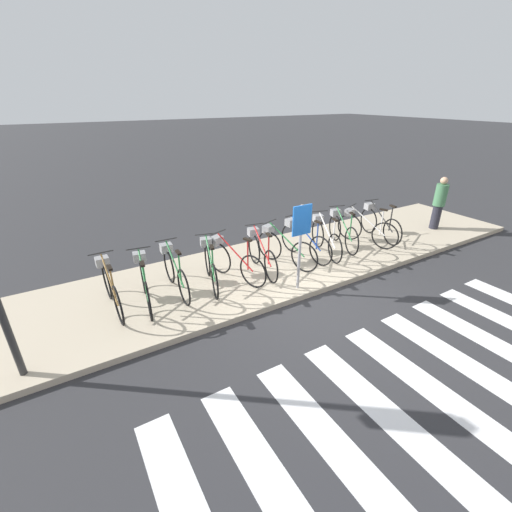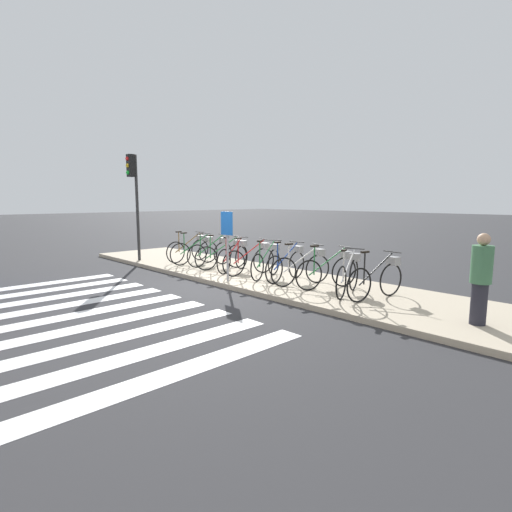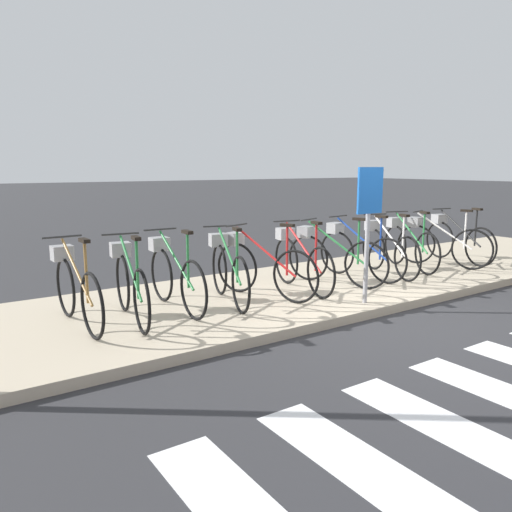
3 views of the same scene
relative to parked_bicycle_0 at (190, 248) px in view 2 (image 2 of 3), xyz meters
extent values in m
plane|color=#2D2D30|center=(3.54, -1.50, -0.58)|extent=(120.00, 120.00, 0.00)
cube|color=#B7A88E|center=(3.54, 0.01, -0.52)|extent=(15.37, 3.02, 0.12)
cube|color=silver|center=(6.24, -6.81, -0.58)|extent=(0.45, 8.00, 0.01)
cube|color=silver|center=(7.14, -6.81, -0.58)|extent=(0.45, 8.00, 0.01)
torus|color=black|center=(0.02, -0.60, -0.09)|extent=(0.06, 0.73, 0.73)
torus|color=black|center=(-0.01, 0.42, -0.09)|extent=(0.06, 0.73, 0.73)
cylinder|color=olive|center=(0.00, -0.09, 0.20)|extent=(0.06, 1.03, 0.62)
cylinder|color=olive|center=(0.01, -0.46, 0.24)|extent=(0.03, 0.03, 0.66)
cube|color=black|center=(0.01, -0.46, 0.59)|extent=(0.08, 0.20, 0.04)
cylinder|color=#262626|center=(-0.01, 0.42, 0.53)|extent=(0.46, 0.04, 0.02)
cube|color=gray|center=(-0.01, 0.47, 0.32)|extent=(0.25, 0.21, 0.18)
torus|color=black|center=(0.51, -0.73, -0.09)|extent=(0.14, 0.73, 0.73)
torus|color=black|center=(0.65, 0.27, -0.09)|extent=(0.14, 0.73, 0.73)
cylinder|color=#267238|center=(0.58, -0.23, 0.20)|extent=(0.18, 1.02, 0.62)
cylinder|color=#267238|center=(0.53, -0.59, 0.24)|extent=(0.04, 0.04, 0.66)
cube|color=black|center=(0.53, -0.59, 0.59)|extent=(0.10, 0.21, 0.04)
cylinder|color=#262626|center=(0.65, 0.27, 0.53)|extent=(0.46, 0.09, 0.02)
cube|color=gray|center=(0.66, 0.32, 0.32)|extent=(0.27, 0.23, 0.18)
torus|color=black|center=(1.22, -0.58, -0.09)|extent=(0.06, 0.73, 0.73)
torus|color=black|center=(1.25, 0.43, -0.09)|extent=(0.06, 0.73, 0.73)
cylinder|color=#267238|center=(1.23, -0.08, 0.20)|extent=(0.07, 1.03, 0.62)
cylinder|color=#267238|center=(1.22, -0.44, 0.24)|extent=(0.03, 0.03, 0.66)
cube|color=black|center=(1.22, -0.44, 0.59)|extent=(0.08, 0.20, 0.04)
cylinder|color=#262626|center=(1.25, 0.43, 0.53)|extent=(0.46, 0.04, 0.02)
cube|color=gray|center=(1.25, 0.48, 0.32)|extent=(0.25, 0.21, 0.18)
torus|color=black|center=(1.83, -0.67, -0.09)|extent=(0.22, 0.72, 0.73)
torus|color=black|center=(2.09, 0.30, -0.09)|extent=(0.22, 0.72, 0.73)
cylinder|color=#267238|center=(1.96, -0.18, 0.20)|extent=(0.30, 1.00, 0.62)
cylinder|color=#267238|center=(1.86, -0.54, 0.24)|extent=(0.04, 0.04, 0.66)
cube|color=black|center=(1.86, -0.54, 0.59)|extent=(0.12, 0.21, 0.04)
cylinder|color=#262626|center=(2.09, 0.30, 0.53)|extent=(0.45, 0.14, 0.02)
cube|color=gray|center=(2.10, 0.35, 0.32)|extent=(0.28, 0.26, 0.18)
torus|color=black|center=(2.69, -0.69, -0.09)|extent=(0.27, 0.71, 0.73)
torus|color=black|center=(2.36, 0.27, -0.09)|extent=(0.27, 0.71, 0.73)
cylinder|color=red|center=(2.52, -0.21, 0.20)|extent=(0.36, 0.98, 0.62)
cylinder|color=red|center=(2.64, -0.56, 0.24)|extent=(0.04, 0.04, 0.66)
cube|color=black|center=(2.64, -0.56, 0.59)|extent=(0.13, 0.21, 0.04)
cylinder|color=#262626|center=(2.36, 0.27, 0.53)|extent=(0.44, 0.17, 0.02)
cube|color=gray|center=(2.35, 0.32, 0.32)|extent=(0.29, 0.27, 0.18)
torus|color=black|center=(3.13, -0.69, -0.09)|extent=(0.16, 0.73, 0.73)
torus|color=black|center=(3.30, 0.31, -0.09)|extent=(0.16, 0.73, 0.73)
cylinder|color=red|center=(3.21, -0.19, 0.20)|extent=(0.20, 1.02, 0.62)
cylinder|color=red|center=(3.15, -0.55, 0.24)|extent=(0.04, 0.04, 0.66)
cube|color=black|center=(3.15, -0.55, 0.59)|extent=(0.10, 0.21, 0.04)
cylinder|color=#262626|center=(3.30, 0.31, 0.53)|extent=(0.46, 0.10, 0.02)
cube|color=gray|center=(3.30, 0.36, 0.32)|extent=(0.27, 0.24, 0.18)
torus|color=black|center=(4.05, -0.67, -0.09)|extent=(0.27, 0.71, 0.73)
torus|color=black|center=(3.72, 0.29, -0.09)|extent=(0.27, 0.71, 0.73)
cylinder|color=#267238|center=(3.89, -0.19, 0.20)|extent=(0.36, 0.98, 0.62)
cylinder|color=#267238|center=(4.00, -0.54, 0.24)|extent=(0.04, 0.04, 0.66)
cube|color=black|center=(4.00, -0.54, 0.59)|extent=(0.13, 0.21, 0.04)
cylinder|color=#262626|center=(3.72, 0.29, 0.53)|extent=(0.44, 0.17, 0.02)
cube|color=gray|center=(3.71, 0.33, 0.32)|extent=(0.29, 0.27, 0.18)
torus|color=black|center=(4.59, -0.60, -0.09)|extent=(0.12, 0.73, 0.73)
torus|color=black|center=(4.46, 0.40, -0.09)|extent=(0.12, 0.73, 0.73)
cylinder|color=navy|center=(4.53, -0.10, 0.20)|extent=(0.16, 1.02, 0.62)
cylinder|color=navy|center=(4.57, -0.46, 0.24)|extent=(0.04, 0.04, 0.66)
cube|color=black|center=(4.57, -0.46, 0.59)|extent=(0.09, 0.21, 0.04)
cylinder|color=#262626|center=(4.46, 0.40, 0.53)|extent=(0.46, 0.08, 0.02)
cube|color=gray|center=(4.46, 0.45, 0.32)|extent=(0.26, 0.23, 0.18)
torus|color=black|center=(4.98, -0.67, -0.09)|extent=(0.24, 0.72, 0.73)
torus|color=black|center=(5.26, 0.30, -0.09)|extent=(0.24, 0.72, 0.73)
cylinder|color=silver|center=(5.12, -0.18, 0.20)|extent=(0.31, 1.00, 0.62)
cylinder|color=silver|center=(5.02, -0.54, 0.24)|extent=(0.04, 0.04, 0.66)
cube|color=black|center=(5.02, -0.54, 0.59)|extent=(0.12, 0.21, 0.04)
cylinder|color=#262626|center=(5.26, 0.30, 0.53)|extent=(0.45, 0.15, 0.02)
cube|color=gray|center=(5.27, 0.35, 0.32)|extent=(0.29, 0.26, 0.18)
torus|color=black|center=(5.66, -0.54, -0.09)|extent=(0.26, 0.71, 0.73)
torus|color=black|center=(5.97, 0.42, -0.09)|extent=(0.26, 0.71, 0.73)
cylinder|color=#267238|center=(5.81, -0.06, 0.20)|extent=(0.35, 0.99, 0.62)
cylinder|color=#267238|center=(5.70, -0.41, 0.24)|extent=(0.04, 0.04, 0.66)
cube|color=black|center=(5.70, -0.41, 0.59)|extent=(0.13, 0.21, 0.04)
cylinder|color=#262626|center=(5.97, 0.42, 0.53)|extent=(0.44, 0.17, 0.02)
cube|color=gray|center=(5.99, 0.47, 0.32)|extent=(0.29, 0.26, 0.18)
torus|color=black|center=(6.67, -0.71, -0.09)|extent=(0.26, 0.71, 0.73)
torus|color=black|center=(6.36, 0.25, -0.09)|extent=(0.26, 0.71, 0.73)
cylinder|color=silver|center=(6.51, -0.23, 0.20)|extent=(0.35, 0.99, 0.62)
cylinder|color=silver|center=(6.63, -0.58, 0.24)|extent=(0.04, 0.04, 0.66)
cube|color=black|center=(6.63, -0.58, 0.59)|extent=(0.13, 0.21, 0.04)
cylinder|color=#262626|center=(6.36, 0.25, 0.53)|extent=(0.44, 0.17, 0.02)
cube|color=gray|center=(6.34, 0.30, 0.32)|extent=(0.29, 0.26, 0.18)
torus|color=black|center=(7.06, -0.63, -0.09)|extent=(0.16, 0.73, 0.73)
torus|color=black|center=(7.23, 0.36, -0.09)|extent=(0.16, 0.73, 0.73)
cylinder|color=black|center=(7.14, -0.14, 0.20)|extent=(0.21, 1.02, 0.62)
cylinder|color=black|center=(7.08, -0.50, 0.24)|extent=(0.04, 0.04, 0.66)
cube|color=black|center=(7.08, -0.50, 0.59)|extent=(0.10, 0.21, 0.04)
cylinder|color=#262626|center=(7.23, 0.36, 0.53)|extent=(0.46, 0.10, 0.02)
cube|color=gray|center=(7.24, 0.41, 0.32)|extent=(0.27, 0.24, 0.18)
cylinder|color=#23232D|center=(9.26, -0.43, -0.10)|extent=(0.26, 0.26, 0.72)
cylinder|color=#3F724C|center=(9.26, -0.43, 0.58)|extent=(0.34, 0.34, 0.64)
sphere|color=tan|center=(9.26, -0.43, 1.00)|extent=(0.21, 0.21, 0.21)
cylinder|color=#2D2D2D|center=(-1.47, -1.15, 1.35)|extent=(0.10, 0.10, 3.63)
cube|color=black|center=(-1.47, -1.33, 2.79)|extent=(0.24, 0.20, 0.75)
sphere|color=red|center=(-1.47, -1.43, 3.02)|extent=(0.14, 0.14, 0.14)
sphere|color=gold|center=(-1.47, -1.43, 2.79)|extent=(0.14, 0.14, 0.14)
sphere|color=green|center=(-1.47, -1.43, 2.56)|extent=(0.14, 0.14, 0.14)
cylinder|color=#99999E|center=(3.48, -1.20, 0.44)|extent=(0.06, 0.06, 1.81)
cube|color=#1959B2|center=(3.48, -1.22, 1.05)|extent=(0.44, 0.03, 0.60)
camera|label=1|loc=(-0.48, -6.16, 3.22)|focal=24.00mm
camera|label=2|loc=(11.44, -7.74, 1.67)|focal=28.00mm
camera|label=3|loc=(-1.41, -5.78, 1.36)|focal=35.00mm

